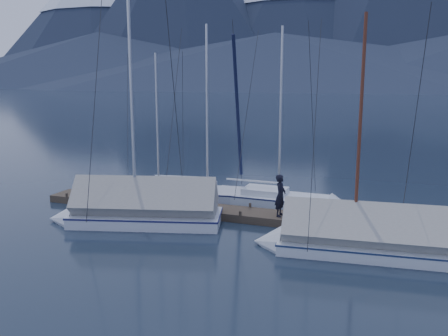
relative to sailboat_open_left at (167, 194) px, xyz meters
The scene contains 10 objects.
ground 5.93m from the sailboat_open_left, 46.96° to the right, with size 1000.00×1000.00×0.00m, color black.
mountain_range 370.85m from the sailboat_open_left, 88.72° to the left, with size 877.00×584.00×150.50m.
dock 4.67m from the sailboat_open_left, 29.95° to the right, with size 18.00×1.50×0.54m.
mooring_posts 4.25m from the sailboat_open_left, 33.32° to the right, with size 15.12×1.52×0.35m.
sailboat_open_left is the anchor object (origin of this frame).
sailboat_open_mid 2.66m from the sailboat_open_left, 10.34° to the left, with size 7.43×3.39×9.51m.
sailboat_open_right 6.34m from the sailboat_open_left, ahead, with size 7.06×3.02×9.29m.
sailboat_covered_near 10.95m from the sailboat_open_left, 26.74° to the right, with size 7.19×3.10×9.10m.
sailboat_covered_far 4.78m from the sailboat_open_left, 80.55° to the right, with size 7.73×4.16×10.39m.
person 7.18m from the sailboat_open_left, 20.58° to the right, with size 0.65×0.43×1.78m, color black.
Camera 1 is at (7.19, -17.12, 6.11)m, focal length 38.00 mm.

